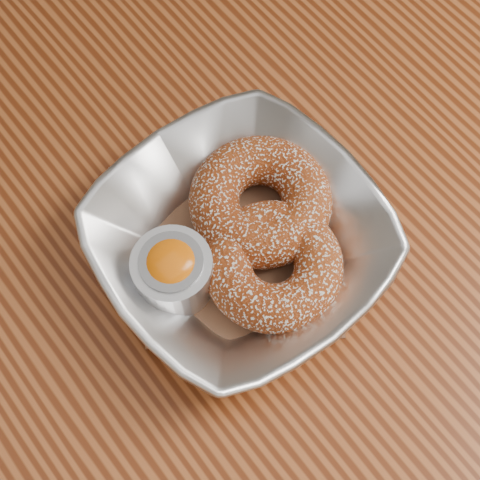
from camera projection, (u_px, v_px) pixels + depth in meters
ground_plane at (217, 411)px, 1.26m from camera, size 4.00×4.00×0.00m
table at (196, 276)px, 0.67m from camera, size 1.20×0.80×0.75m
serving_bowl at (240, 242)px, 0.54m from camera, size 0.21×0.21×0.05m
parchment at (240, 251)px, 0.56m from camera, size 0.20×0.20×0.00m
donut_back at (260, 201)px, 0.55m from camera, size 0.12×0.12×0.04m
donut_front at (273, 266)px, 0.53m from camera, size 0.13×0.13×0.04m
ramekin at (173, 271)px, 0.53m from camera, size 0.06×0.06×0.05m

